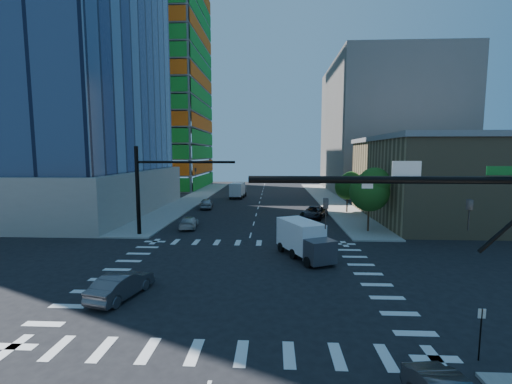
{
  "coord_description": "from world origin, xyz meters",
  "views": [
    {
      "loc": [
        2.29,
        -22.52,
        8.37
      ],
      "look_at": [
        0.77,
        8.0,
        4.96
      ],
      "focal_mm": 24.0,
      "sensor_mm": 36.0,
      "label": 1
    }
  ],
  "objects": [
    {
      "name": "road_markings",
      "position": [
        0.0,
        0.0,
        0.01
      ],
      "size": [
        20.0,
        20.0,
        0.01
      ],
      "primitive_type": "cube",
      "color": "silver",
      "rests_on": "ground"
    },
    {
      "name": "construction_building",
      "position": [
        -27.41,
        61.93,
        24.61
      ],
      "size": [
        25.16,
        34.5,
        70.6
      ],
      "color": "slate",
      "rests_on": "ground"
    },
    {
      "name": "bg_building_ne",
      "position": [
        27.0,
        55.0,
        14.0
      ],
      "size": [
        24.0,
        30.0,
        28.0
      ],
      "primitive_type": "cube",
      "color": "slate",
      "rests_on": "ground"
    },
    {
      "name": "ground",
      "position": [
        0.0,
        0.0,
        0.0
      ],
      "size": [
        160.0,
        160.0,
        0.0
      ],
      "primitive_type": "plane",
      "color": "black",
      "rests_on": "ground"
    },
    {
      "name": "box_truck_far",
      "position": [
        -4.32,
        42.13,
        1.29
      ],
      "size": [
        2.86,
        5.76,
        2.92
      ],
      "rotation": [
        0.0,
        0.0,
        3.05
      ],
      "color": "black",
      "rests_on": "ground"
    },
    {
      "name": "commercial_building",
      "position": [
        25.0,
        22.0,
        5.31
      ],
      "size": [
        20.5,
        22.5,
        10.6
      ],
      "color": "#8F7953",
      "rests_on": "ground"
    },
    {
      "name": "car_nb_far",
      "position": [
        7.65,
        21.7,
        0.78
      ],
      "size": [
        4.46,
        6.2,
        1.57
      ],
      "primitive_type": "imported",
      "rotation": [
        0.0,
        0.0,
        -0.37
      ],
      "color": "black",
      "rests_on": "ground"
    },
    {
      "name": "no_parking_sign",
      "position": [
        10.7,
        -9.0,
        1.38
      ],
      "size": [
        0.3,
        0.06,
        2.2
      ],
      "color": "black",
      "rests_on": "ground"
    },
    {
      "name": "sidewalk_ne",
      "position": [
        12.5,
        40.0,
        0.07
      ],
      "size": [
        5.0,
        60.0,
        0.15
      ],
      "primitive_type": "cube",
      "color": "gray",
      "rests_on": "ground"
    },
    {
      "name": "sidewalk_nw",
      "position": [
        -12.5,
        40.0,
        0.07
      ],
      "size": [
        5.0,
        60.0,
        0.15
      ],
      "primitive_type": "cube",
      "color": "gray",
      "rests_on": "ground"
    },
    {
      "name": "car_sb_cross",
      "position": [
        -6.53,
        -3.67,
        0.74
      ],
      "size": [
        2.61,
        4.75,
        1.48
      ],
      "primitive_type": "imported",
      "rotation": [
        0.0,
        0.0,
        2.9
      ],
      "color": "#4C4C51",
      "rests_on": "ground"
    },
    {
      "name": "box_truck_near",
      "position": [
        4.95,
        4.45,
        1.28
      ],
      "size": [
        4.46,
        6.0,
        2.9
      ],
      "rotation": [
        0.0,
        0.0,
        0.44
      ],
      "color": "black",
      "rests_on": "ground"
    },
    {
      "name": "tree_north",
      "position": [
        12.93,
        25.9,
        3.99
      ],
      "size": [
        3.54,
        3.52,
        5.78
      ],
      "color": "#382316",
      "rests_on": "sidewalk_ne"
    },
    {
      "name": "car_sb_near",
      "position": [
        -7.2,
        15.16,
        0.65
      ],
      "size": [
        2.32,
        4.69,
        1.31
      ],
      "primitive_type": "imported",
      "rotation": [
        0.0,
        0.0,
        3.25
      ],
      "color": "#BDBDBD",
      "rests_on": "ground"
    },
    {
      "name": "signal_mast_nw",
      "position": [
        -10.0,
        11.5,
        5.49
      ],
      "size": [
        10.2,
        0.4,
        9.0
      ],
      "color": "black",
      "rests_on": "sidewalk_nw"
    },
    {
      "name": "car_sb_mid",
      "position": [
        -7.89,
        29.14,
        0.78
      ],
      "size": [
        2.35,
        4.77,
        1.57
      ],
      "primitive_type": "imported",
      "rotation": [
        0.0,
        0.0,
        3.25
      ],
      "color": "#999CA0",
      "rests_on": "ground"
    },
    {
      "name": "tree_south",
      "position": [
        12.63,
        13.9,
        4.69
      ],
      "size": [
        4.16,
        4.16,
        6.82
      ],
      "color": "#382316",
      "rests_on": "sidewalk_ne"
    }
  ]
}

